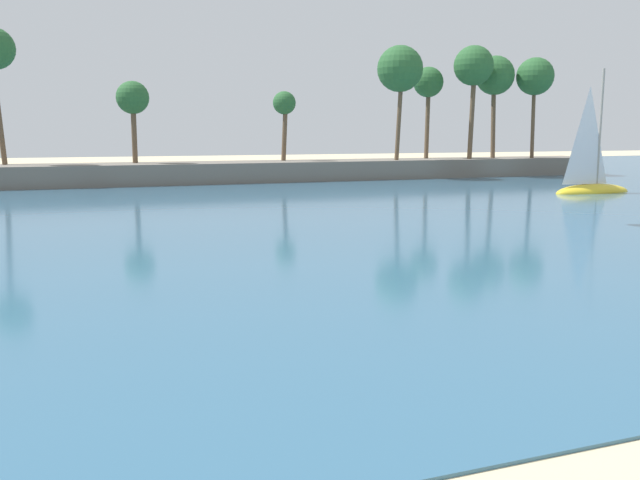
{
  "coord_description": "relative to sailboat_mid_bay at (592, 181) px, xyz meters",
  "views": [
    {
      "loc": [
        -5.78,
        2.78,
        4.39
      ],
      "look_at": [
        -0.66,
        16.55,
        2.01
      ],
      "focal_mm": 37.45,
      "sensor_mm": 36.0,
      "label": 1
    }
  ],
  "objects": [
    {
      "name": "palm_headland",
      "position": [
        -24.59,
        19.81,
        2.53
      ],
      "size": [
        92.18,
        6.79,
        12.69
      ],
      "color": "slate",
      "rests_on": "ground"
    },
    {
      "name": "sailboat_mid_bay",
      "position": [
        0.0,
        0.0,
        0.0
      ],
      "size": [
        6.58,
        2.17,
        9.45
      ],
      "color": "yellow",
      "rests_on": "sea"
    },
    {
      "name": "sea",
      "position": [
        -29.5,
        14.17,
        -0.88
      ],
      "size": [
        220.0,
        91.46,
        0.06
      ],
      "primitive_type": "cube",
      "color": "#33607F",
      "rests_on": "ground"
    }
  ]
}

